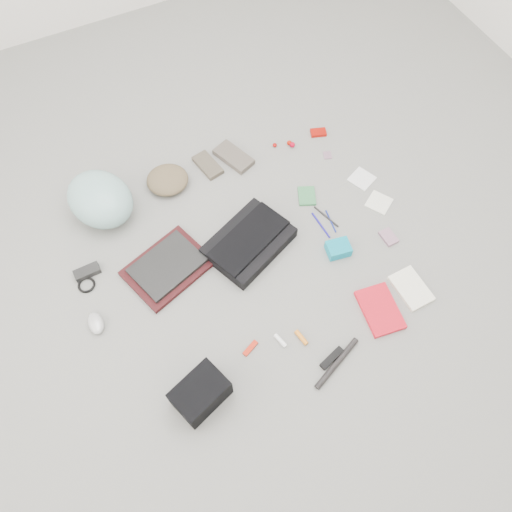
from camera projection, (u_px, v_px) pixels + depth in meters
name	position (u px, v px, depth m)	size (l,w,h in m)	color
ground_plane	(256.00, 261.00, 2.34)	(4.00, 4.00, 0.00)	slate
messenger_bag	(249.00, 242.00, 2.35)	(0.39, 0.28, 0.06)	black
bag_flap	(249.00, 238.00, 2.32)	(0.39, 0.18, 0.01)	black
laptop_sleeve	(168.00, 268.00, 2.31)	(0.37, 0.27, 0.03)	#3B1114
laptop	(167.00, 265.00, 2.29)	(0.31, 0.22, 0.02)	black
bike_helmet	(100.00, 199.00, 2.38)	(0.28, 0.35, 0.21)	#94C7C4
beanie	(167.00, 180.00, 2.52)	(0.21, 0.20, 0.07)	brown
mitten_left	(208.00, 165.00, 2.60)	(0.09, 0.17, 0.03)	brown
mitten_right	(234.00, 157.00, 2.62)	(0.11, 0.21, 0.03)	#5A5148
power_brick	(87.00, 272.00, 2.30)	(0.12, 0.05, 0.03)	black
cable_coil	(86.00, 285.00, 2.28)	(0.08, 0.08, 0.01)	black
mouse	(96.00, 323.00, 2.17)	(0.07, 0.11, 0.04)	#B3B3B3
camera_bag	(200.00, 393.00, 1.98)	(0.21, 0.15, 0.14)	black
multitool	(250.00, 348.00, 2.13)	(0.08, 0.02, 0.01)	#BC1B06
toiletry_tube_white	(280.00, 341.00, 2.14)	(0.02, 0.02, 0.07)	white
toiletry_tube_orange	(301.00, 338.00, 2.15)	(0.02, 0.02, 0.07)	orange
u_lock	(332.00, 358.00, 2.11)	(0.12, 0.03, 0.02)	black
bike_pump	(337.00, 363.00, 2.09)	(0.03, 0.03, 0.28)	black
book_red	(380.00, 310.00, 2.21)	(0.15, 0.23, 0.02)	red
book_white	(411.00, 288.00, 2.26)	(0.13, 0.19, 0.02)	white
notepad	(307.00, 196.00, 2.51)	(0.08, 0.11, 0.01)	#347845
pen_blue	(321.00, 225.00, 2.43)	(0.01, 0.01, 0.16)	#191091
pen_black	(326.00, 217.00, 2.46)	(0.01, 0.01, 0.16)	black
pen_navy	(331.00, 221.00, 2.44)	(0.01, 0.01, 0.13)	navy
accordion_wallet	(338.00, 249.00, 2.34)	(0.11, 0.09, 0.05)	#0694B5
card_deck	(389.00, 237.00, 2.40)	(0.06, 0.09, 0.02)	#A3748C
napkin_top	(362.00, 179.00, 2.57)	(0.11, 0.11, 0.01)	silver
napkin_bottom	(379.00, 203.00, 2.50)	(0.11, 0.11, 0.01)	white
lollipop_a	(275.00, 145.00, 2.67)	(0.02, 0.02, 0.02)	#990806
lollipop_b	(289.00, 143.00, 2.67)	(0.03, 0.03, 0.03)	#A51103
lollipop_c	(292.00, 145.00, 2.66)	(0.03, 0.03, 0.03)	#B1011B
altoids_tin	(318.00, 133.00, 2.71)	(0.08, 0.05, 0.02)	#A60F07
stamp_sheet	(327.00, 155.00, 2.65)	(0.04, 0.05, 0.00)	gray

